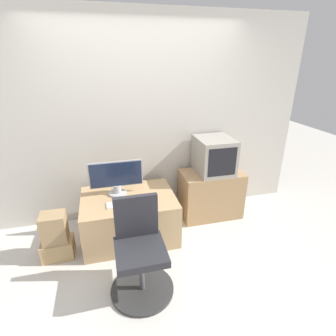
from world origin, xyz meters
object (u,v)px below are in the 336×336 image
main_monitor (116,178)px  cardboard_box_lower (58,248)px  mouse (138,202)px  keyboard (119,204)px  office_chair (140,256)px  crt_tv (214,155)px

main_monitor → cardboard_box_lower: bearing=-156.9°
main_monitor → mouse: main_monitor is taller
keyboard → office_chair: bearing=-79.8°
cardboard_box_lower → main_monitor: bearing=23.1°
crt_tv → office_chair: bearing=-137.5°
crt_tv → office_chair: 1.65m
mouse → crt_tv: (1.07, 0.41, 0.32)m
cardboard_box_lower → office_chair: bearing=-38.0°
crt_tv → cardboard_box_lower: crt_tv is taller
cardboard_box_lower → keyboard: bearing=2.1°
main_monitor → mouse: 0.41m
keyboard → crt_tv: bearing=16.9°
keyboard → crt_tv: size_ratio=0.54×
keyboard → mouse: 0.21m
office_chair → mouse: bearing=82.5°
main_monitor → crt_tv: (1.28, 0.12, 0.12)m
main_monitor → crt_tv: bearing=5.1°
mouse → crt_tv: 1.19m
main_monitor → cardboard_box_lower: (-0.71, -0.30, -0.65)m
mouse → office_chair: 0.68m
keyboard → cardboard_box_lower: 0.83m
keyboard → crt_tv: (1.28, 0.39, 0.33)m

